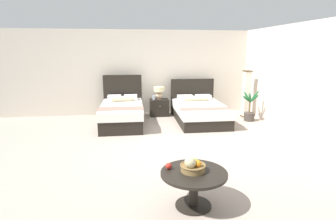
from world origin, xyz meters
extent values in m
cube|color=#A9978A|center=(0.00, 0.00, -0.01)|extent=(9.57, 10.33, 0.02)
cube|color=beige|center=(0.00, 3.37, 1.29)|extent=(9.57, 0.12, 2.58)
cube|color=beige|center=(2.99, 0.40, 1.29)|extent=(0.12, 5.93, 2.58)
cube|color=black|center=(-1.07, 1.99, 0.17)|extent=(1.10, 2.00, 0.33)
cube|color=white|center=(-1.07, 1.99, 0.45)|extent=(1.14, 2.04, 0.22)
cube|color=black|center=(-1.05, 3.01, 0.63)|extent=(1.13, 0.08, 1.26)
cube|color=white|center=(-1.29, 2.72, 0.63)|extent=(0.39, 0.31, 0.14)
cube|color=white|center=(-0.83, 2.71, 0.63)|extent=(0.39, 0.31, 0.14)
cylinder|color=beige|center=(-1.06, 2.48, 0.63)|extent=(0.58, 0.16, 0.15)
cube|color=#A77265|center=(-1.09, 1.46, 0.56)|extent=(1.12, 0.46, 0.01)
cube|color=black|center=(1.07, 1.99, 0.14)|extent=(1.31, 2.07, 0.28)
cube|color=white|center=(1.07, 1.99, 0.39)|extent=(1.35, 2.11, 0.22)
cube|color=black|center=(1.10, 3.04, 0.55)|extent=(1.35, 0.09, 1.10)
cube|color=white|center=(0.81, 2.76, 0.57)|extent=(0.46, 0.31, 0.14)
cube|color=white|center=(1.37, 2.75, 0.57)|extent=(0.46, 0.31, 0.14)
cylinder|color=beige|center=(1.09, 2.51, 0.58)|extent=(0.70, 0.17, 0.15)
cube|color=#A77265|center=(1.06, 1.36, 0.51)|extent=(1.33, 0.35, 0.01)
cube|color=black|center=(0.04, 2.92, 0.26)|extent=(0.56, 0.39, 0.51)
sphere|color=tan|center=(0.04, 2.71, 0.33)|extent=(0.02, 0.02, 0.02)
cylinder|color=#D1AD88|center=(0.04, 2.94, 0.52)|extent=(0.14, 0.14, 0.02)
ellipsoid|color=#D1AD88|center=(0.04, 2.94, 0.62)|extent=(0.22, 0.22, 0.18)
cylinder|color=#99844C|center=(0.04, 2.94, 0.73)|extent=(0.02, 0.02, 0.04)
cylinder|color=beige|center=(0.04, 2.94, 0.82)|extent=(0.32, 0.32, 0.14)
cylinder|color=#A8B6C6|center=(-0.13, 2.88, 0.58)|extent=(0.08, 0.08, 0.13)
torus|color=#A8B6C6|center=(-0.13, 2.88, 0.65)|extent=(0.08, 0.08, 0.01)
cylinder|color=black|center=(-0.11, -2.17, 0.01)|extent=(0.47, 0.47, 0.02)
cylinder|color=black|center=(-0.11, -2.17, 0.22)|extent=(0.12, 0.12, 0.44)
cylinder|color=black|center=(-0.11, -2.17, 0.46)|extent=(0.85, 0.85, 0.04)
cylinder|color=olive|center=(-0.12, -2.14, 0.52)|extent=(0.31, 0.31, 0.08)
torus|color=olive|center=(-0.12, -2.14, 0.56)|extent=(0.33, 0.33, 0.02)
sphere|color=red|center=(-0.17, -2.10, 0.59)|extent=(0.08, 0.08, 0.08)
sphere|color=#C5B988|center=(-0.16, -2.19, 0.62)|extent=(0.14, 0.14, 0.14)
sphere|color=orange|center=(-0.07, -2.19, 0.60)|extent=(0.09, 0.09, 0.09)
sphere|color=#92AA3D|center=(-0.07, -2.09, 0.59)|extent=(0.07, 0.07, 0.07)
sphere|color=red|center=(-0.41, -2.03, 0.52)|extent=(0.08, 0.08, 0.08)
cube|color=#432F14|center=(2.61, 2.43, 0.01)|extent=(0.23, 0.23, 0.03)
cube|color=silver|center=(2.61, 2.43, 0.70)|extent=(0.19, 0.19, 1.34)
cube|color=#432F14|center=(2.61, 2.43, 1.38)|extent=(0.23, 0.23, 0.02)
cylinder|color=#433A35|center=(2.50, 1.92, 0.12)|extent=(0.29, 0.29, 0.24)
cylinder|color=brown|center=(2.50, 1.92, 0.40)|extent=(0.04, 0.04, 0.32)
ellipsoid|color=#1D582C|center=(2.62, 1.91, 0.71)|extent=(0.28, 0.08, 0.34)
ellipsoid|color=#1D582C|center=(2.55, 2.05, 0.66)|extent=(0.14, 0.30, 0.28)
ellipsoid|color=#1D582C|center=(2.44, 2.01, 0.69)|extent=(0.18, 0.23, 0.32)
ellipsoid|color=#1D582C|center=(2.39, 1.92, 0.64)|extent=(0.26, 0.07, 0.22)
ellipsoid|color=#1D582C|center=(2.43, 1.79, 0.67)|extent=(0.19, 0.32, 0.31)
ellipsoid|color=#1D582C|center=(2.58, 1.83, 0.67)|extent=(0.20, 0.25, 0.29)
camera|label=1|loc=(-0.91, -5.35, 1.99)|focal=29.68mm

